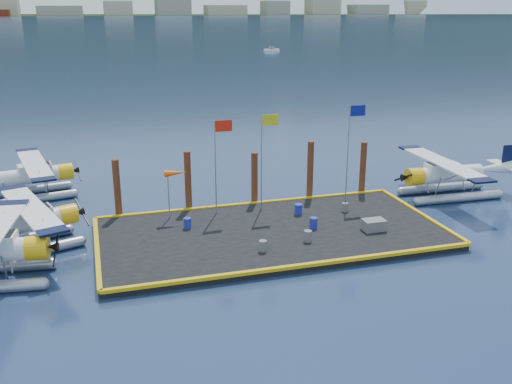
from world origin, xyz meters
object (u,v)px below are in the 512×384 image
drum_4 (345,207)px  piling_4 (363,170)px  drum_0 (188,223)px  piling_2 (254,180)px  flagpole_red (218,153)px  drum_5 (298,209)px  seaplane_c (30,178)px  drum_3 (263,246)px  piling_3 (310,172)px  seaplane_b (25,226)px  seaplane_d (446,177)px  windsock (175,174)px  drum_2 (313,223)px  flagpole_yellow (265,148)px  piling_0 (117,190)px  drum_1 (308,236)px  flagpole_blue (351,139)px  piling_1 (188,183)px  crate (374,225)px

drum_4 → piling_4: bearing=50.4°
drum_0 → piling_2: piling_2 is taller
drum_4 → flagpole_red: bearing=165.9°
drum_5 → piling_2: size_ratio=0.18×
seaplane_c → drum_3: size_ratio=16.05×
piling_3 → flagpole_red: bearing=-166.7°
seaplane_b → seaplane_d: (27.82, 1.54, 0.09)m
seaplane_b → windsock: size_ratio=3.00×
piling_3 → piling_4: piling_3 is taller
drum_0 → drum_5: 7.19m
drum_2 → flagpole_yellow: 5.87m
seaplane_c → piling_0: (5.68, -6.16, 0.51)m
drum_1 → drum_2: drum_2 is taller
flagpole_blue → drum_3: bearing=-141.2°
drum_5 → windsock: size_ratio=0.22×
flagpole_yellow → flagpole_blue: bearing=-0.0°
drum_4 → drum_1: bearing=-136.2°
piling_1 → windsock: bearing=-122.7°
seaplane_c → drum_0: 13.62m
drum_4 → piling_2: bearing=144.8°
seaplane_c → drum_2: 20.49m
drum_2 → crate: 3.55m
drum_0 → flagpole_yellow: size_ratio=0.10×
flagpole_yellow → piling_1: size_ratio=1.48×
piling_0 → drum_5: bearing=-16.4°
seaplane_b → crate: bearing=61.1°
seaplane_b → flagpole_yellow: bearing=78.8°
flagpole_blue → windsock: flagpole_blue is taller
windsock → piling_1: size_ratio=0.74×
piling_2 → flagpole_blue: bearing=-14.5°
crate → piling_3: 7.28m
drum_0 → drum_5: bearing=3.0°
drum_1 → seaplane_d: bearing=24.0°
seaplane_c → crate: seaplane_c is taller
seaplane_d → piling_3: 9.81m
windsock → piling_4: piling_4 is taller
crate → piling_1: 12.14m
seaplane_b → drum_5: 16.20m
drum_2 → piling_2: size_ratio=0.17×
windsock → piling_2: bearing=16.1°
seaplane_d → drum_3: 16.70m
seaplane_b → seaplane_d: bearing=74.8°
drum_2 → drum_3: (-3.88, -2.38, -0.02)m
drum_0 → drum_4: (10.26, 0.04, -0.04)m
drum_2 → drum_3: drum_2 is taller
drum_3 → piling_2: (1.87, 8.08, 1.20)m
seaplane_c → piling_2: bearing=56.1°
flagpole_yellow → windsock: flagpole_yellow is taller
seaplane_b → piling_0: (5.21, 3.41, 0.54)m
drum_4 → piling_1: piling_1 is taller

